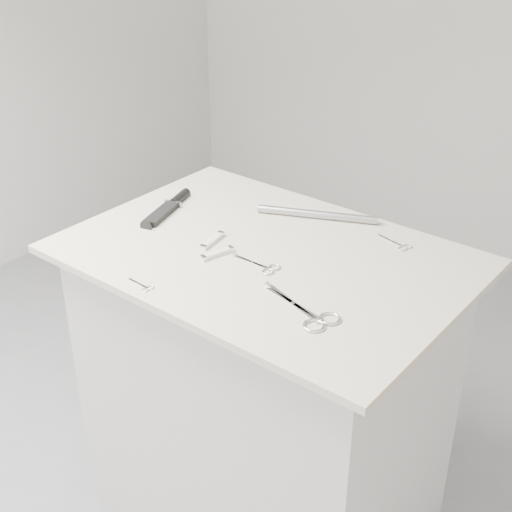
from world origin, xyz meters
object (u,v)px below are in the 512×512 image
Objects in this scene: plinth at (265,398)px; pocket_knife_b at (217,253)px; sheathed_knife at (170,206)px; pocket_knife_a at (212,240)px; large_shears at (311,315)px; embroidery_scissors_a at (263,267)px; metal_rail at (317,214)px; embroidery_scissors_b at (399,245)px; tiny_scissors at (143,286)px.

pocket_knife_b is (-0.09, -0.09, 0.48)m from plinth.
sheathed_knife reaches higher than pocket_knife_a.
large_shears reaches higher than embroidery_scissors_a.
pocket_knife_b is at bearing -102.47° from metal_rail.
embroidery_scissors_b is at bearing 56.61° from embroidery_scissors_a.
embroidery_scissors_b is (0.20, 0.31, -0.00)m from embroidery_scissors_a.
plinth is at bearing -87.14° from metal_rail.
embroidery_scissors_a is 1.26× the size of embroidery_scissors_b.
large_shears is 0.40m from tiny_scissors.
plinth is 0.50m from pocket_knife_a.
metal_rail is (-0.25, 0.00, 0.01)m from embroidery_scissors_b.
pocket_knife_b is at bearing -121.86° from embroidery_scissors_b.
tiny_scissors is (-0.12, -0.31, 0.47)m from plinth.
tiny_scissors is (-0.36, -0.55, -0.00)m from embroidery_scissors_b.
sheathed_knife reaches higher than embroidery_scissors_a.
embroidery_scissors_b is 0.31× the size of metal_rail.
plinth is at bearing -121.85° from embroidery_scissors_b.
metal_rail reaches higher than embroidery_scissors_b.
plinth is 0.54m from metal_rail.
large_shears is at bearing -33.14° from plinth.
metal_rail is at bearing -34.71° from pocket_knife_a.
tiny_scissors is 0.22m from pocket_knife_b.
pocket_knife_a is at bearing -163.48° from plinth.
embroidery_scissors_a and tiny_scissors have the same top height.
pocket_knife_b is at bearing -130.09° from sheathed_knife.
tiny_scissors is at bearing -110.59° from embroidery_scissors_b.
sheathed_knife reaches higher than tiny_scissors.
sheathed_knife is 0.31m from pocket_knife_b.
embroidery_scissors_b is 0.48m from pocket_knife_a.
sheathed_knife is (-0.61, -0.21, 0.01)m from embroidery_scissors_b.
plinth is at bearing 123.68° from embroidery_scissors_a.
pocket_knife_b is at bearing -139.28° from pocket_knife_a.
pocket_knife_a is 0.07m from pocket_knife_b.
plinth is 8.97× the size of pocket_knife_a.
pocket_knife_a is at bearing 66.59° from pocket_knife_b.
embroidery_scissors_b is (-0.01, 0.41, -0.00)m from large_shears.
metal_rail is at bearing 137.54° from large_shears.
pocket_knife_a reaches higher than large_shears.
metal_rail reaches higher than tiny_scissors.
plinth is at bearing -112.42° from sheathed_knife.
pocket_knife_b is at bearing -134.71° from plinth.
pocket_knife_a is 1.06× the size of pocket_knife_b.
plinth is 6.86× the size of embroidery_scissors_a.
metal_rail is (0.11, 0.55, 0.01)m from tiny_scissors.
sheathed_knife reaches higher than embroidery_scissors_b.
large_shears is at bearing -87.84° from pocket_knife_b.
sheathed_knife is at bearing 129.14° from tiny_scissors.
embroidery_scissors_b reaches higher than plinth.
sheathed_knife is 2.28× the size of pocket_knife_a.
tiny_scissors is (-0.38, -0.14, -0.00)m from large_shears.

